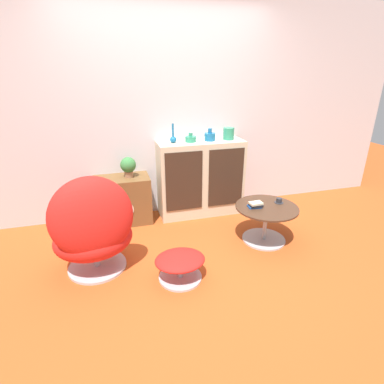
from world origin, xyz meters
TOP-DOWN VIEW (x-y plane):
  - ground_plane at (0.00, 0.00)m, footprint 12.00×12.00m
  - wall_back at (0.00, 1.39)m, footprint 6.40×0.06m
  - sideboard at (0.38, 1.16)m, footprint 1.08×0.40m
  - tv_console at (-0.61, 1.16)m, footprint 0.66×0.40m
  - egg_chair at (-0.93, 0.20)m, footprint 0.80×0.75m
  - ottoman at (-0.21, -0.11)m, footprint 0.45×0.39m
  - coffee_table at (0.85, 0.28)m, footprint 0.67×0.67m
  - vase_leftmost at (0.03, 1.16)m, footprint 0.08×0.08m
  - vase_inner_left at (0.25, 1.16)m, footprint 0.13×0.13m
  - vase_inner_right at (0.49, 1.16)m, footprint 0.13×0.13m
  - vase_rightmost at (0.74, 1.16)m, footprint 0.14×0.14m
  - potted_plant at (-0.52, 1.16)m, footprint 0.18×0.18m
  - teacup at (1.03, 0.33)m, footprint 0.10×0.10m
  - book_stack at (0.72, 0.29)m, footprint 0.16×0.11m

SIDE VIEW (x-z plane):
  - ground_plane at x=0.00m, z-range 0.00..0.00m
  - ottoman at x=-0.21m, z-range 0.04..0.29m
  - coffee_table at x=0.85m, z-range 0.05..0.46m
  - tv_console at x=-0.61m, z-range 0.00..0.58m
  - teacup at x=1.03m, z-range 0.41..0.46m
  - book_stack at x=0.72m, z-range 0.41..0.47m
  - egg_chair at x=-0.93m, z-range -0.04..0.94m
  - sideboard at x=0.38m, z-range 0.00..0.96m
  - potted_plant at x=-0.52m, z-range 0.60..0.84m
  - vase_inner_left at x=0.25m, z-range 0.94..1.05m
  - vase_inner_right at x=0.49m, z-range 0.94..1.09m
  - vase_leftmost at x=0.03m, z-range 0.90..1.13m
  - vase_rightmost at x=0.74m, z-range 0.96..1.11m
  - wall_back at x=0.00m, z-range 0.00..2.60m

